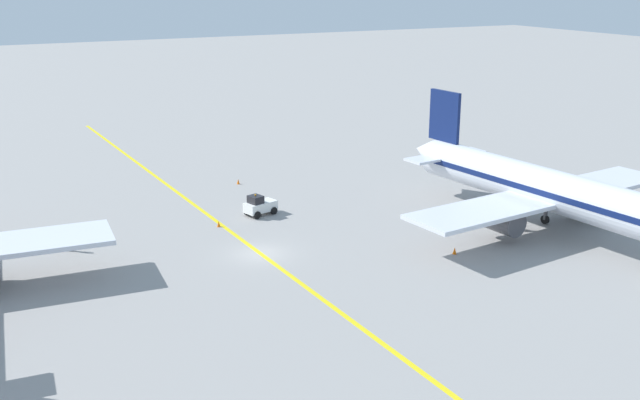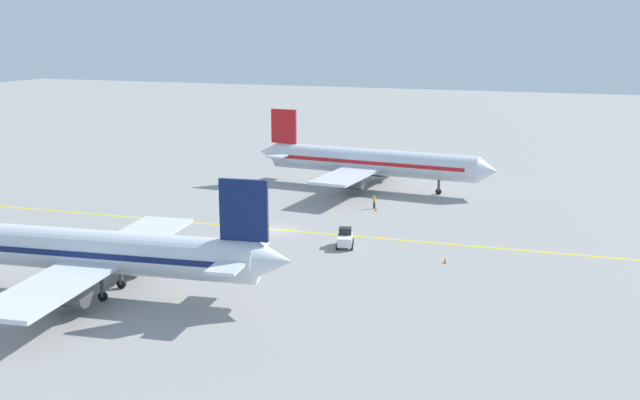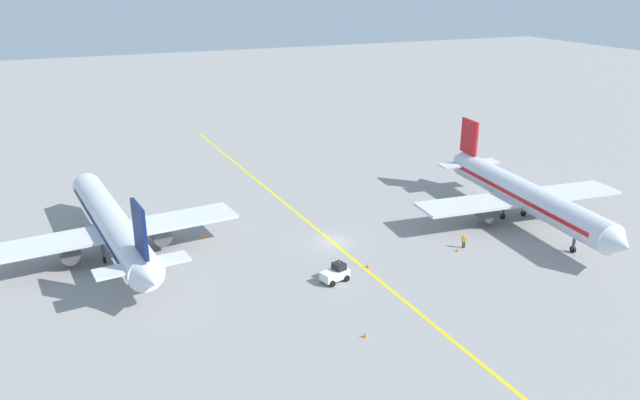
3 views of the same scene
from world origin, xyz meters
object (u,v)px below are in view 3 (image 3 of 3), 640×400
airplane_adjacent_stand (523,195)px  traffic_cone_near_nose (458,249)px  traffic_cone_by_wingtip (368,265)px  airplane_at_gate (113,225)px  traffic_cone_far_edge (204,236)px  baggage_tug_white (336,273)px  ground_crew_worker (464,241)px  traffic_cone_mid_apron (365,335)px

airplane_adjacent_stand → traffic_cone_near_nose: airplane_adjacent_stand is taller
airplane_adjacent_stand → traffic_cone_by_wingtip: (-24.40, -4.29, -3.43)m
airplane_at_gate → airplane_adjacent_stand: same height
traffic_cone_far_edge → baggage_tug_white: bearing=-58.6°
baggage_tug_white → traffic_cone_by_wingtip: size_ratio=5.99×
airplane_adjacent_stand → baggage_tug_white: bearing=-168.7°
traffic_cone_near_nose → baggage_tug_white: bearing=-175.7°
airplane_at_gate → baggage_tug_white: airplane_at_gate is taller
airplane_adjacent_stand → traffic_cone_by_wingtip: bearing=-170.0°
baggage_tug_white → ground_crew_worker: (17.32, 1.78, 0.01)m
airplane_adjacent_stand → ground_crew_worker: (-11.66, -4.01, -2.80)m
airplane_at_gate → traffic_cone_by_wingtip: size_ratio=64.62×
traffic_cone_far_edge → traffic_cone_mid_apron: bearing=-73.6°
traffic_cone_by_wingtip → airplane_at_gate: bearing=150.3°
airplane_adjacent_stand → traffic_cone_mid_apron: 35.35m
traffic_cone_mid_apron → traffic_cone_by_wingtip: same height
traffic_cone_mid_apron → traffic_cone_far_edge: bearing=106.4°
traffic_cone_mid_apron → airplane_adjacent_stand: bearing=28.2°
airplane_adjacent_stand → baggage_tug_white: 29.69m
airplane_adjacent_stand → baggage_tug_white: (-28.98, -5.79, -2.81)m
ground_crew_worker → airplane_at_gate: bearing=159.7°
airplane_adjacent_stand → airplane_at_gate: bearing=168.6°
airplane_at_gate → traffic_cone_near_nose: size_ratio=64.62×
baggage_tug_white → traffic_cone_mid_apron: size_ratio=5.99×
airplane_adjacent_stand → traffic_cone_by_wingtip: 25.01m
traffic_cone_near_nose → airplane_adjacent_stand: bearing=19.6°
baggage_tug_white → traffic_cone_by_wingtip: bearing=18.1°
traffic_cone_by_wingtip → ground_crew_worker: bearing=1.3°
airplane_at_gate → ground_crew_worker: airplane_at_gate is taller
traffic_cone_far_edge → traffic_cone_by_wingtip: bearing=-45.7°
airplane_at_gate → ground_crew_worker: 40.43m
ground_crew_worker → traffic_cone_by_wingtip: size_ratio=3.05×
airplane_at_gate → traffic_cone_by_wingtip: 29.07m
ground_crew_worker → traffic_cone_near_nose: size_ratio=3.05×
airplane_adjacent_stand → traffic_cone_near_nose: (-12.86, -4.58, -3.43)m
traffic_cone_far_edge → airplane_adjacent_stand: bearing=-15.3°
airplane_adjacent_stand → ground_crew_worker: 12.64m
airplane_adjacent_stand → traffic_cone_mid_apron: (-31.01, -16.63, -3.43)m
baggage_tug_white → ground_crew_worker: 17.41m
baggage_tug_white → traffic_cone_near_nose: (16.12, 1.21, -0.63)m
ground_crew_worker → traffic_cone_by_wingtip: ground_crew_worker is taller
baggage_tug_white → ground_crew_worker: size_ratio=1.96×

